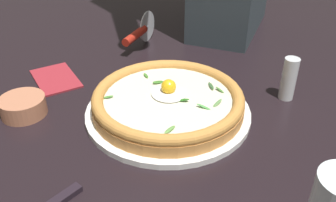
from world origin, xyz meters
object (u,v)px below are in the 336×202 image
side_bowl (23,106)px  pepper_shaker (289,79)px  pizza_cutter (139,33)px  folded_napkin (56,78)px  pizza (168,100)px

side_bowl → pepper_shaker: pepper_shaker is taller
pizza_cutter → folded_napkin: (-0.03, -0.26, -0.04)m
side_bowl → pizza_cutter: bearing=96.0°
pizza_cutter → pepper_shaker: bearing=0.2°
pizza → pizza_cutter: pizza_cutter is taller
side_bowl → folded_napkin: (-0.07, 0.13, -0.01)m
side_bowl → folded_napkin: side_bowl is taller
pizza → side_bowl: 0.29m
pizza → pizza_cutter: (-0.27, 0.21, 0.01)m
pizza → pepper_shaker: (0.16, 0.21, 0.01)m
pizza → folded_napkin: bearing=-169.9°
side_bowl → pizza: bearing=38.7°
folded_napkin → side_bowl: bearing=-61.2°
side_bowl → pizza_cutter: 0.40m
pizza → side_bowl: size_ratio=3.32×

